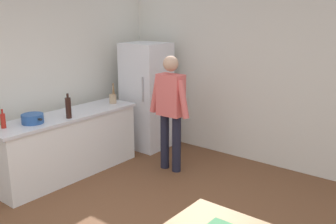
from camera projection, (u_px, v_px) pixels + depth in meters
name	position (u px, v px, depth m)	size (l,w,h in m)	color
wall_back	(268.00, 77.00, 5.64)	(6.40, 0.12, 2.70)	silver
kitchen_counter	(68.00, 145.00, 5.40)	(0.64, 2.20, 0.90)	white
refrigerator	(147.00, 96.00, 6.44)	(0.70, 0.67, 1.80)	white
person	(170.00, 106.00, 5.43)	(0.70, 0.22, 1.70)	#1E1E2D
cooking_pot	(33.00, 119.00, 4.86)	(0.40, 0.28, 0.12)	#285193
utensil_jar	(113.00, 98.00, 5.92)	(0.11, 0.11, 0.32)	tan
bottle_wine_dark	(68.00, 108.00, 5.07)	(0.08, 0.08, 0.34)	black
bottle_sauce_red	(3.00, 121.00, 4.65)	(0.06, 0.06, 0.24)	#B22319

